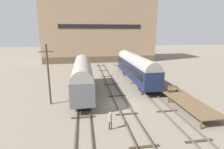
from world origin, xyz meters
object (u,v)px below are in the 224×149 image
Objects in this scene: bench at (173,88)px; utility_pole at (48,74)px; train_car_grey at (82,75)px; train_car_navy at (135,66)px; person_worker at (110,119)px.

bench is 0.18× the size of utility_pole.
train_car_navy is at bearing 30.40° from train_car_grey.
train_car_grey reaches higher than bench.
person_worker is (2.60, -10.58, -1.82)m from train_car_grey.
train_car_grey is at bearing 103.83° from person_worker.
train_car_grey is 1.91× the size of utility_pole.
train_car_grey is at bearing -149.60° from train_car_navy.
train_car_navy is 13.44× the size of bench.
utility_pole is (-16.82, 0.56, 2.65)m from bench.
bench is at bearing -16.53° from train_car_grey.
train_car_navy reaches higher than person_worker.
utility_pole is at bearing -147.48° from train_car_navy.
utility_pole is at bearing 178.11° from bench.
utility_pole reaches higher than train_car_navy.
bench is (12.61, -3.74, -1.51)m from train_car_grey.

